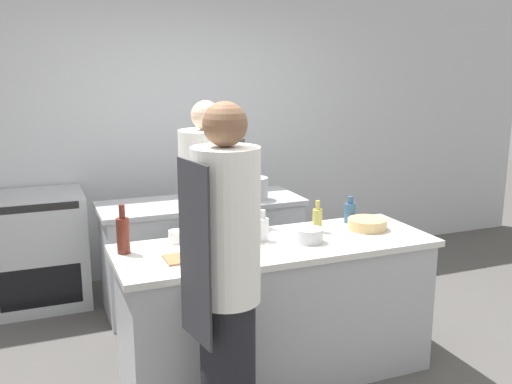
{
  "coord_description": "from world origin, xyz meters",
  "views": [
    {
      "loc": [
        -1.38,
        -3.08,
        1.97
      ],
      "look_at": [
        0.0,
        0.35,
        1.14
      ],
      "focal_mm": 40.0,
      "sensor_mm": 36.0,
      "label": 1
    }
  ],
  "objects_px": {
    "bottle_olive_oil": "(263,228)",
    "bottle_sauce": "(246,224)",
    "chef_at_prep_near": "(226,284)",
    "stockpot": "(254,189)",
    "bowl_mixing_large": "(367,224)",
    "bowl_prep_small": "(309,235)",
    "bottle_cooking_oil": "(317,219)",
    "bottle_vinegar": "(350,212)",
    "oven_range": "(38,250)",
    "cup": "(176,237)",
    "bottle_wine": "(123,234)",
    "chef_at_stove": "(208,226)"
  },
  "relations": [
    {
      "from": "bottle_olive_oil",
      "to": "bottle_sauce",
      "type": "height_order",
      "value": "bottle_sauce"
    },
    {
      "from": "chef_at_prep_near",
      "to": "stockpot",
      "type": "height_order",
      "value": "chef_at_prep_near"
    },
    {
      "from": "bottle_olive_oil",
      "to": "bowl_mixing_large",
      "type": "height_order",
      "value": "bottle_olive_oil"
    },
    {
      "from": "bowl_prep_small",
      "to": "bottle_cooking_oil",
      "type": "bearing_deg",
      "value": 50.09
    },
    {
      "from": "bottle_vinegar",
      "to": "bottle_sauce",
      "type": "xyz_separation_m",
      "value": [
        -0.82,
        -0.13,
        0.04
      ]
    },
    {
      "from": "oven_range",
      "to": "cup",
      "type": "xyz_separation_m",
      "value": [
        0.8,
        -1.51,
        0.46
      ]
    },
    {
      "from": "bottle_vinegar",
      "to": "bottle_wine",
      "type": "distance_m",
      "value": 1.58
    },
    {
      "from": "bottle_olive_oil",
      "to": "bottle_sauce",
      "type": "bearing_deg",
      "value": 161.53
    },
    {
      "from": "cup",
      "to": "stockpot",
      "type": "xyz_separation_m",
      "value": [
        0.87,
        0.89,
        0.05
      ]
    },
    {
      "from": "bottle_vinegar",
      "to": "bottle_sauce",
      "type": "bearing_deg",
      "value": -171.19
    },
    {
      "from": "bottle_wine",
      "to": "bottle_sauce",
      "type": "relative_size",
      "value": 1.05
    },
    {
      "from": "chef_at_prep_near",
      "to": "cup",
      "type": "xyz_separation_m",
      "value": [
        -0.04,
        0.83,
        0.01
      ]
    },
    {
      "from": "oven_range",
      "to": "bowl_mixing_large",
      "type": "height_order",
      "value": "bowl_mixing_large"
    },
    {
      "from": "bottle_olive_oil",
      "to": "bottle_sauce",
      "type": "xyz_separation_m",
      "value": [
        -0.1,
        0.03,
        0.03
      ]
    },
    {
      "from": "bottle_olive_oil",
      "to": "bowl_prep_small",
      "type": "xyz_separation_m",
      "value": [
        0.26,
        -0.14,
        -0.03
      ]
    },
    {
      "from": "bottle_wine",
      "to": "cup",
      "type": "distance_m",
      "value": 0.35
    },
    {
      "from": "bottle_cooking_oil",
      "to": "bottle_sauce",
      "type": "xyz_separation_m",
      "value": [
        -0.51,
        -0.01,
        0.03
      ]
    },
    {
      "from": "oven_range",
      "to": "cup",
      "type": "height_order",
      "value": "cup"
    },
    {
      "from": "chef_at_stove",
      "to": "bowl_prep_small",
      "type": "xyz_separation_m",
      "value": [
        0.45,
        -0.66,
        0.06
      ]
    },
    {
      "from": "chef_at_prep_near",
      "to": "bottle_sauce",
      "type": "xyz_separation_m",
      "value": [
        0.37,
        0.7,
        0.08
      ]
    },
    {
      "from": "chef_at_stove",
      "to": "cup",
      "type": "relative_size",
      "value": 17.87
    },
    {
      "from": "bottle_cooking_oil",
      "to": "cup",
      "type": "bearing_deg",
      "value": 172.67
    },
    {
      "from": "chef_at_prep_near",
      "to": "chef_at_stove",
      "type": "xyz_separation_m",
      "value": [
        0.27,
        1.19,
        -0.05
      ]
    },
    {
      "from": "chef_at_prep_near",
      "to": "bottle_cooking_oil",
      "type": "xyz_separation_m",
      "value": [
        0.88,
        0.71,
        0.06
      ]
    },
    {
      "from": "chef_at_prep_near",
      "to": "bottle_sauce",
      "type": "distance_m",
      "value": 0.8
    },
    {
      "from": "chef_at_prep_near",
      "to": "bottle_cooking_oil",
      "type": "height_order",
      "value": "chef_at_prep_near"
    },
    {
      "from": "chef_at_stove",
      "to": "cup",
      "type": "height_order",
      "value": "chef_at_stove"
    },
    {
      "from": "bottle_wine",
      "to": "bottle_cooking_oil",
      "type": "xyz_separation_m",
      "value": [
        1.26,
        -0.03,
        -0.03
      ]
    },
    {
      "from": "oven_range",
      "to": "chef_at_prep_near",
      "type": "distance_m",
      "value": 2.53
    },
    {
      "from": "bottle_vinegar",
      "to": "cup",
      "type": "bearing_deg",
      "value": 179.96
    },
    {
      "from": "chef_at_stove",
      "to": "cup",
      "type": "bearing_deg",
      "value": -49.77
    },
    {
      "from": "bottle_olive_oil",
      "to": "bowl_prep_small",
      "type": "relative_size",
      "value": 1.14
    },
    {
      "from": "oven_range",
      "to": "stockpot",
      "type": "height_order",
      "value": "stockpot"
    },
    {
      "from": "bowl_mixing_large",
      "to": "oven_range",
      "type": "bearing_deg",
      "value": 140.43
    },
    {
      "from": "bowl_prep_small",
      "to": "bottle_vinegar",
      "type": "bearing_deg",
      "value": 32.46
    },
    {
      "from": "oven_range",
      "to": "chef_at_stove",
      "type": "distance_m",
      "value": 1.66
    },
    {
      "from": "bottle_olive_oil",
      "to": "bowl_mixing_large",
      "type": "bearing_deg",
      "value": -2.23
    },
    {
      "from": "bottle_wine",
      "to": "bottle_cooking_oil",
      "type": "relative_size",
      "value": 1.38
    },
    {
      "from": "oven_range",
      "to": "bowl_prep_small",
      "type": "height_order",
      "value": "bowl_prep_small"
    },
    {
      "from": "bottle_vinegar",
      "to": "bottle_sauce",
      "type": "relative_size",
      "value": 0.67
    },
    {
      "from": "oven_range",
      "to": "bottle_vinegar",
      "type": "distance_m",
      "value": 2.59
    },
    {
      "from": "bottle_wine",
      "to": "bottle_cooking_oil",
      "type": "distance_m",
      "value": 1.26
    },
    {
      "from": "chef_at_stove",
      "to": "stockpot",
      "type": "height_order",
      "value": "chef_at_stove"
    },
    {
      "from": "chef_at_prep_near",
      "to": "stockpot",
      "type": "bearing_deg",
      "value": -35.54
    },
    {
      "from": "bottle_olive_oil",
      "to": "cup",
      "type": "bearing_deg",
      "value": 162.55
    },
    {
      "from": "bottle_cooking_oil",
      "to": "bowl_mixing_large",
      "type": "height_order",
      "value": "bottle_cooking_oil"
    },
    {
      "from": "bottle_wine",
      "to": "bowl_prep_small",
      "type": "relative_size",
      "value": 1.68
    },
    {
      "from": "chef_at_prep_near",
      "to": "bottle_wine",
      "type": "distance_m",
      "value": 0.84
    },
    {
      "from": "chef_at_stove",
      "to": "stockpot",
      "type": "xyz_separation_m",
      "value": [
        0.56,
        0.54,
        0.11
      ]
    },
    {
      "from": "oven_range",
      "to": "bowl_prep_small",
      "type": "distance_m",
      "value": 2.45
    }
  ]
}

